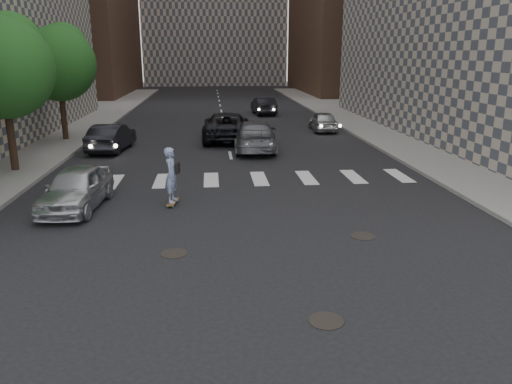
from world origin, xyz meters
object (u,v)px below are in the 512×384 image
silver_sedan (76,188)px  traffic_car_b (255,136)px  traffic_car_c (227,126)px  traffic_car_e (263,106)px  traffic_car_d (323,121)px  traffic_car_a (111,137)px  tree_c (59,60)px  skateboarder (172,175)px  tree_b (4,63)px

silver_sedan → traffic_car_b: traffic_car_b is taller
traffic_car_c → traffic_car_e: 13.07m
traffic_car_d → traffic_car_e: traffic_car_e is taller
traffic_car_d → traffic_car_e: 10.02m
traffic_car_e → traffic_car_b: bearing=78.1°
traffic_car_a → silver_sedan: bearing=100.9°
traffic_car_d → tree_c: bearing=12.5°
traffic_car_c → traffic_car_d: 7.19m
skateboarder → traffic_car_b: 10.33m
skateboarder → traffic_car_a: bearing=120.9°
traffic_car_a → traffic_car_d: (12.75, 5.85, -0.06)m
tree_c → traffic_car_e: 18.16m
silver_sedan → traffic_car_c: traffic_car_c is taller
traffic_car_a → traffic_car_b: bearing=-177.3°
tree_c → traffic_car_c: tree_c is taller
tree_c → traffic_car_a: (3.21, -3.32, -3.93)m
traffic_car_a → traffic_car_e: bearing=-115.6°
tree_b → traffic_car_d: (15.95, 10.54, -3.99)m
tree_c → traffic_car_b: tree_c is taller
skateboarder → silver_sedan: (-3.17, -0.14, -0.34)m
tree_b → traffic_car_b: bearing=20.9°
tree_c → traffic_car_c: size_ratio=1.11×
silver_sedan → traffic_car_d: silver_sedan is taller
traffic_car_e → silver_sedan: bearing=66.4°
traffic_car_b → traffic_car_d: (5.11, 6.40, -0.13)m
skateboarder → traffic_car_a: 10.91m
traffic_car_b → traffic_car_e: (2.12, 15.96, -0.06)m
traffic_car_a → traffic_car_d: bearing=-148.6°
traffic_car_b → traffic_car_e: bearing=-94.0°
traffic_car_a → traffic_car_e: (9.76, 15.42, 0.01)m
tree_c → silver_sedan: size_ratio=1.59×
traffic_car_a → tree_c: bearing=-39.2°
traffic_car_d → tree_b: bearing=37.0°
tree_b → tree_c: 8.00m
skateboarder → traffic_car_e: bearing=86.9°
skateboarder → tree_c: bearing=127.6°
traffic_car_d → traffic_car_a: bearing=28.2°
traffic_car_c → silver_sedan: bearing=69.1°
tree_c → traffic_car_c: bearing=-2.9°
traffic_car_c → traffic_car_e: traffic_car_c is taller
silver_sedan → traffic_car_e: (9.01, 25.73, 0.02)m
silver_sedan → traffic_car_d: (12.00, 16.17, -0.05)m
silver_sedan → traffic_car_c: bearing=72.2°
skateboarder → traffic_car_e: skateboarder is taller
tree_b → skateboarder: 9.69m
traffic_car_b → tree_b: bearing=24.4°
skateboarder → traffic_car_c: size_ratio=0.34×
silver_sedan → traffic_car_c: (5.48, 13.15, 0.12)m
skateboarder → silver_sedan: bearing=-167.7°
traffic_car_e → tree_c: bearing=38.7°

